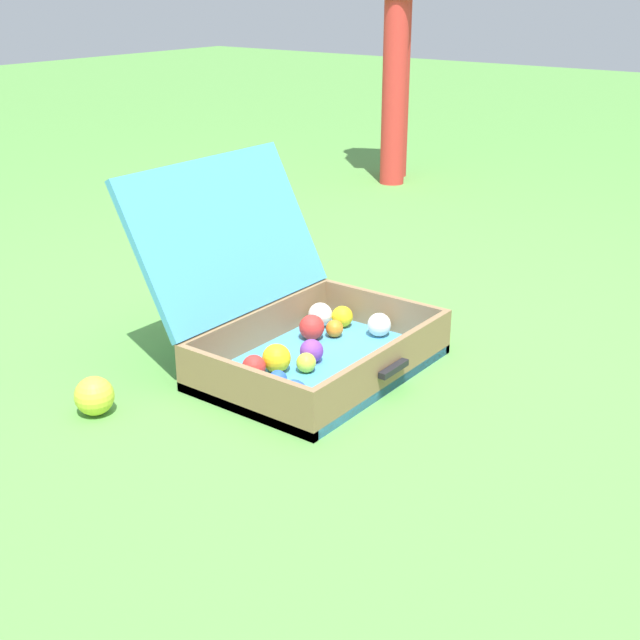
% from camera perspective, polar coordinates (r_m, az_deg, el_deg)
% --- Properties ---
extents(ground_plane, '(16.00, 16.00, 0.00)m').
position_cam_1_polar(ground_plane, '(2.31, 1.52, -2.84)').
color(ground_plane, '#569342').
extents(open_suitcase, '(0.62, 0.66, 0.52)m').
position_cam_1_polar(open_suitcase, '(2.26, -1.83, -0.18)').
color(open_suitcase, '#4799C6').
rests_on(open_suitcase, ground).
extents(stray_ball_on_grass, '(0.09, 0.09, 0.09)m').
position_cam_1_polar(stray_ball_on_grass, '(2.09, -14.88, -4.93)').
color(stray_ball_on_grass, '#CCDB38').
rests_on(stray_ball_on_grass, ground).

